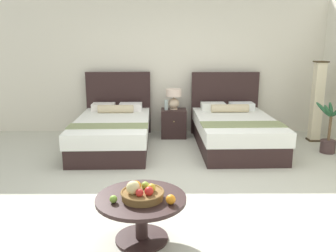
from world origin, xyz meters
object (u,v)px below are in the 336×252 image
object	(u,v)px
nightstand	(174,123)
loose_apple	(113,199)
bed_near_window	(113,131)
loose_orange	(171,199)
vase	(166,105)
fruit_bowl	(142,193)
bed_near_corner	(234,130)
table_lamp	(174,97)
floor_lamp_corner	(317,102)
potted_palm	(329,135)
coffee_table	(141,209)

from	to	relation	value
nightstand	loose_apple	distance (m)	3.85
bed_near_window	loose_orange	bearing A→B (deg)	-72.76
vase	loose_orange	bearing A→B (deg)	-89.43
nightstand	loose_orange	world-z (taller)	nightstand
fruit_bowl	loose_apple	distance (m)	0.26
bed_near_window	loose_orange	size ratio (longest dim) A/B	25.42
bed_near_corner	table_lamp	xyz separation A→B (m)	(-1.06, 0.70, 0.48)
fruit_bowl	floor_lamp_corner	world-z (taller)	floor_lamp_corner
potted_palm	table_lamp	bearing A→B (deg)	158.01
loose_orange	loose_apple	bearing A→B (deg)	176.90
coffee_table	loose_orange	size ratio (longest dim) A/B	9.56
nightstand	vase	distance (m)	0.40
vase	nightstand	bearing A→B (deg)	15.37
coffee_table	nightstand	bearing A→B (deg)	84.11
loose_apple	loose_orange	size ratio (longest dim) A/B	0.80
loose_orange	bed_near_window	bearing A→B (deg)	107.24
bed_near_window	fruit_bowl	world-z (taller)	bed_near_window
bed_near_window	coffee_table	xyz separation A→B (m)	(0.70, -2.99, 0.02)
bed_near_window	nightstand	xyz separation A→B (m)	(1.08, 0.68, -0.03)
fruit_bowl	nightstand	bearing A→B (deg)	84.30
table_lamp	potted_palm	size ratio (longest dim) A/B	0.46
nightstand	floor_lamp_corner	xyz separation A→B (m)	(2.65, -0.28, 0.47)
loose_orange	floor_lamp_corner	distance (m)	4.49
nightstand	loose_orange	distance (m)	3.83
vase	floor_lamp_corner	xyz separation A→B (m)	(2.80, -0.24, 0.10)
bed_near_corner	fruit_bowl	xyz separation A→B (m)	(-1.43, -3.03, 0.18)
nightstand	fruit_bowl	size ratio (longest dim) A/B	1.38
bed_near_corner	table_lamp	distance (m)	1.36
table_lamp	fruit_bowl	xyz separation A→B (m)	(-0.37, -3.73, -0.29)
loose_apple	potted_palm	bearing A→B (deg)	40.96
fruit_bowl	loose_orange	bearing A→B (deg)	-22.64
coffee_table	fruit_bowl	bearing A→B (deg)	-74.86
floor_lamp_corner	potted_palm	world-z (taller)	floor_lamp_corner
nightstand	bed_near_corner	bearing A→B (deg)	-32.95
bed_near_window	bed_near_corner	size ratio (longest dim) A/B	1.03
vase	potted_palm	size ratio (longest dim) A/B	0.23
nightstand	fruit_bowl	distance (m)	3.73
table_lamp	vase	bearing A→B (deg)	-157.58
bed_near_corner	potted_palm	bearing A→B (deg)	-12.47
vase	loose_apple	distance (m)	3.78
nightstand	coffee_table	size ratio (longest dim) A/B	0.65
potted_palm	bed_near_corner	bearing A→B (deg)	167.53
table_lamp	fruit_bowl	bearing A→B (deg)	-95.67
bed_near_corner	loose_orange	distance (m)	3.35
bed_near_corner	nightstand	size ratio (longest dim) A/B	3.94
bed_near_window	fruit_bowl	size ratio (longest dim) A/B	5.59
bed_near_window	fruit_bowl	xyz separation A→B (m)	(0.71, -3.03, 0.19)
coffee_table	floor_lamp_corner	world-z (taller)	floor_lamp_corner
floor_lamp_corner	fruit_bowl	bearing A→B (deg)	-131.38
bed_near_corner	vase	bearing A→B (deg)	151.79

